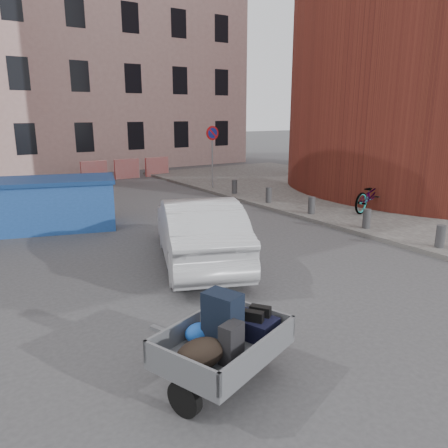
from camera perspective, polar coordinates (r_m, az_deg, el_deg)
ground at (r=8.40m, az=-2.12°, el=-8.82°), size 120.00×120.00×0.00m
sidewalk at (r=17.86m, az=19.17°, el=3.05°), size 9.00×24.00×0.12m
building_pink at (r=30.54m, az=-14.95°, el=20.81°), size 16.00×8.00×14.00m
no_parking_sign at (r=18.99m, az=-1.53°, el=10.41°), size 0.60×0.09×2.65m
bollards at (r=14.44m, az=11.36°, el=2.42°), size 0.22×9.02×0.55m
barriers at (r=23.29m, az=-12.57°, el=7.06°), size 4.70×0.18×1.00m
trailer at (r=5.49m, az=-0.15°, el=-15.03°), size 1.88×1.98×1.20m
dumpster at (r=13.63m, az=-21.46°, el=2.50°), size 3.90×2.76×1.48m
silver_car at (r=9.79m, az=-3.35°, el=-0.82°), size 3.13×4.81×1.50m
bicycle at (r=15.32m, az=18.69°, el=3.66°), size 2.20×1.15×1.10m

